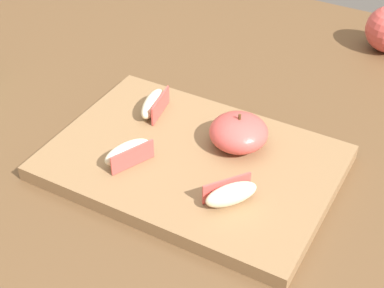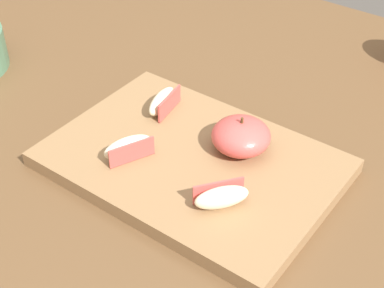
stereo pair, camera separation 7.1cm
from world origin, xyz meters
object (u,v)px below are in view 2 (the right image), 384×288
object	(u,v)px
apple_wedge_near_knife	(221,197)
apple_wedge_left	(163,101)
apple_wedge_middle	(128,147)
apple_half_skin_up	(241,136)
cutting_board	(192,163)

from	to	relation	value
apple_wedge_near_knife	apple_wedge_left	bearing A→B (deg)	147.54
apple_wedge_middle	apple_half_skin_up	bearing A→B (deg)	42.41
cutting_board	apple_wedge_near_knife	distance (m)	0.10
apple_half_skin_up	apple_wedge_middle	xyz separation A→B (m)	(-0.10, -0.09, -0.01)
cutting_board	apple_wedge_middle	bearing A→B (deg)	-144.19
cutting_board	apple_wedge_near_knife	bearing A→B (deg)	-32.94
apple_half_skin_up	apple_wedge_near_knife	size ratio (longest dim) A/B	1.18
apple_wedge_left	apple_half_skin_up	bearing A→B (deg)	-3.90
apple_half_skin_up	apple_wedge_left	xyz separation A→B (m)	(-0.13, 0.01, -0.01)
apple_wedge_middle	apple_wedge_left	xyz separation A→B (m)	(-0.03, 0.10, 0.00)
apple_wedge_left	apple_wedge_near_knife	distance (m)	0.20
apple_half_skin_up	apple_wedge_left	size ratio (longest dim) A/B	1.13
apple_half_skin_up	apple_wedge_near_knife	distance (m)	0.11
cutting_board	apple_half_skin_up	bearing A→B (deg)	50.64
apple_wedge_left	apple_wedge_middle	bearing A→B (deg)	-74.67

